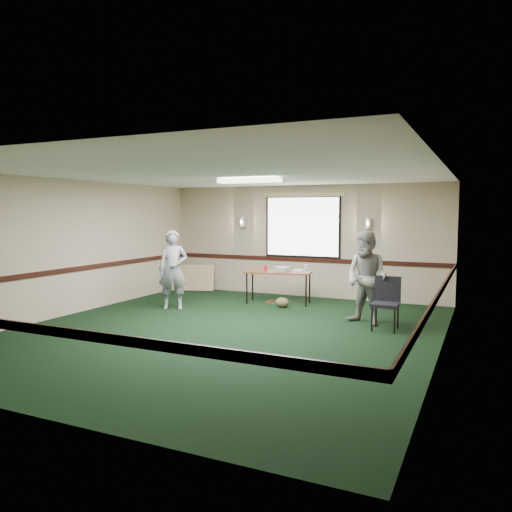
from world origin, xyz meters
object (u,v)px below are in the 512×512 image
at_px(projector, 283,269).
at_px(person_right, 367,278).
at_px(folding_table, 278,274).
at_px(conference_chair, 386,299).
at_px(person_left, 173,270).

bearing_deg(projector, person_right, -19.49).
bearing_deg(person_right, folding_table, 172.28).
bearing_deg(folding_table, projector, 6.54).
distance_m(conference_chair, person_left, 4.47).
bearing_deg(person_left, folding_table, 10.49).
relative_size(folding_table, person_left, 0.91).
height_order(person_left, person_right, person_right).
bearing_deg(person_left, conference_chair, -29.03).
relative_size(conference_chair, person_right, 0.54).
bearing_deg(person_right, person_left, -155.33).
bearing_deg(folding_table, person_left, -149.45).
xyz_separation_m(person_left, person_right, (4.06, 0.23, 0.02)).
distance_m(folding_table, projector, 0.14).
relative_size(person_left, person_right, 0.98).
distance_m(folding_table, person_right, 2.59).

